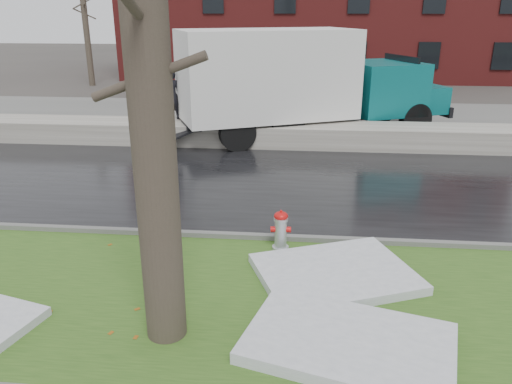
# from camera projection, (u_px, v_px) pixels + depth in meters

# --- Properties ---
(ground) EXTENTS (120.00, 120.00, 0.00)m
(ground) POSITION_uv_depth(u_px,v_px,m) (240.00, 263.00, 9.36)
(ground) COLOR #47423D
(ground) RESTS_ON ground
(verge) EXTENTS (60.00, 4.50, 0.04)m
(verge) POSITION_uv_depth(u_px,v_px,m) (231.00, 298.00, 8.19)
(verge) COLOR #2D4E1A
(verge) RESTS_ON ground
(road) EXTENTS (60.00, 7.00, 0.03)m
(road) POSITION_uv_depth(u_px,v_px,m) (261.00, 184.00, 13.56)
(road) COLOR black
(road) RESTS_ON ground
(parking_lot) EXTENTS (60.00, 9.00, 0.03)m
(parking_lot) POSITION_uv_depth(u_px,v_px,m) (277.00, 119.00, 21.50)
(parking_lot) COLOR slate
(parking_lot) RESTS_ON ground
(curb) EXTENTS (60.00, 0.15, 0.14)m
(curb) POSITION_uv_depth(u_px,v_px,m) (246.00, 237.00, 10.27)
(curb) COLOR slate
(curb) RESTS_ON ground
(snowbank) EXTENTS (60.00, 1.60, 0.75)m
(snowbank) POSITION_uv_depth(u_px,v_px,m) (271.00, 134.00, 17.36)
(snowbank) COLOR #B8B3A8
(snowbank) RESTS_ON ground
(brick_building) EXTENTS (26.00, 12.00, 10.00)m
(brick_building) POSITION_uv_depth(u_px,v_px,m) (319.00, 1.00, 35.48)
(brick_building) COLOR maroon
(brick_building) RESTS_ON ground
(bg_tree_left) EXTENTS (1.40, 1.62, 6.50)m
(bg_tree_left) POSITION_uv_depth(u_px,v_px,m) (86.00, 29.00, 29.82)
(bg_tree_left) COLOR brown
(bg_tree_left) RESTS_ON ground
(bg_tree_center) EXTENTS (1.40, 1.62, 6.50)m
(bg_tree_center) POSITION_uv_depth(u_px,v_px,m) (198.00, 27.00, 33.03)
(bg_tree_center) COLOR brown
(bg_tree_center) RESTS_ON ground
(fire_hydrant) EXTENTS (0.40, 0.34, 0.82)m
(fire_hydrant) POSITION_uv_depth(u_px,v_px,m) (281.00, 229.00, 9.67)
(fire_hydrant) COLOR #ADB1B5
(fire_hydrant) RESTS_ON verge
(tree) EXTENTS (1.48, 1.77, 7.15)m
(tree) POSITION_uv_depth(u_px,v_px,m) (149.00, 83.00, 6.05)
(tree) COLOR brown
(tree) RESTS_ON verge
(box_truck) EXTENTS (11.31, 6.37, 3.85)m
(box_truck) POSITION_uv_depth(u_px,v_px,m) (299.00, 82.00, 17.84)
(box_truck) COLOR black
(box_truck) RESTS_ON ground
(worker) EXTENTS (0.74, 0.61, 1.74)m
(worker) POSITION_uv_depth(u_px,v_px,m) (172.00, 95.00, 17.62)
(worker) COLOR black
(worker) RESTS_ON snowbank
(snow_patch_near) EXTENTS (3.16, 2.82, 0.16)m
(snow_patch_near) POSITION_uv_depth(u_px,v_px,m) (335.00, 273.00, 8.75)
(snow_patch_near) COLOR silver
(snow_patch_near) RESTS_ON verge
(snow_patch_side) EXTENTS (3.19, 2.50, 0.18)m
(snow_patch_side) POSITION_uv_depth(u_px,v_px,m) (349.00, 343.00, 6.92)
(snow_patch_side) COLOR silver
(snow_patch_side) RESTS_ON verge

